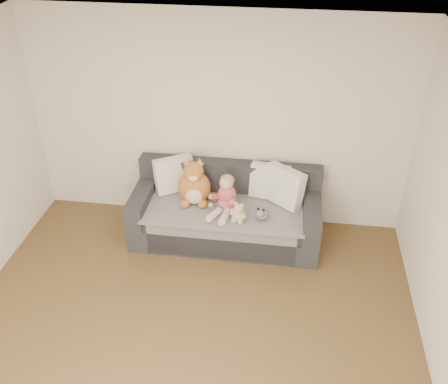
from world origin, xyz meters
name	(u,v)px	position (x,y,z in m)	size (l,w,h in m)	color
room_shell	(178,229)	(0.00, 0.42, 1.30)	(5.00, 5.00, 5.00)	brown
sofa	(226,214)	(0.17, 2.06, 0.31)	(2.20, 0.94, 0.85)	#28282D
cushion_left	(174,175)	(-0.50, 2.27, 0.69)	(0.51, 0.42, 0.44)	white
cushion_right_back	(269,181)	(0.65, 2.28, 0.68)	(0.48, 0.28, 0.43)	white
cushion_right_front	(284,186)	(0.83, 2.17, 0.69)	(0.52, 0.46, 0.46)	white
toddler	(225,197)	(0.18, 1.90, 0.66)	(0.32, 0.47, 0.46)	#D24E4A
plush_cat	(194,185)	(-0.21, 2.06, 0.69)	(0.48, 0.43, 0.59)	#BA7E29
teddy_bear	(239,214)	(0.36, 1.72, 0.57)	(0.19, 0.15, 0.25)	beige
plush_cow	(262,213)	(0.61, 1.80, 0.55)	(0.15, 0.23, 0.19)	white
sippy_cup	(221,207)	(0.14, 1.88, 0.54)	(0.12, 0.09, 0.13)	#733693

